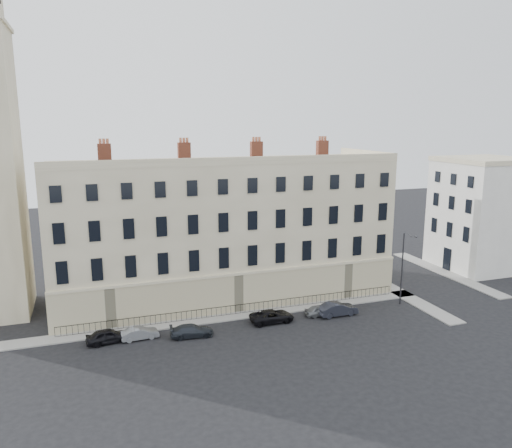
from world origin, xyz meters
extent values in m
plane|color=black|center=(0.00, 0.00, 0.00)|extent=(160.00, 160.00, 0.00)
cube|color=#BBAF8B|center=(-6.00, 12.00, 7.50)|extent=(36.00, 12.00, 15.00)
cube|color=#BEB48F|center=(-6.00, 5.92, 2.00)|extent=(36.10, 0.18, 4.00)
cube|color=#BEB48F|center=(12.08, 12.00, 2.00)|extent=(0.18, 12.10, 4.00)
cube|color=#BBAF8B|center=(-6.00, 6.15, 15.40)|extent=(36.00, 0.35, 0.80)
cube|color=#BBAF8B|center=(11.85, 12.00, 15.40)|extent=(0.35, 12.00, 0.80)
cube|color=brown|center=(-18.00, 12.00, 16.00)|extent=(1.30, 0.70, 2.00)
cube|color=brown|center=(-10.00, 12.00, 16.00)|extent=(1.30, 0.70, 2.00)
cube|color=brown|center=(-2.00, 12.00, 16.00)|extent=(1.30, 0.70, 2.00)
cube|color=brown|center=(6.00, 12.00, 16.00)|extent=(1.30, 0.70, 2.00)
cube|color=silver|center=(29.00, 11.00, 7.00)|extent=(10.00, 10.00, 14.00)
cube|color=gray|center=(-10.00, 5.00, 0.06)|extent=(48.00, 2.00, 0.12)
cube|color=gray|center=(13.00, 8.00, 0.06)|extent=(2.00, 24.00, 0.12)
cube|color=gray|center=(23.00, 10.00, 0.06)|extent=(2.00, 20.00, 0.12)
cube|color=black|center=(-6.00, 5.40, 1.02)|extent=(35.00, 0.04, 0.04)
cube|color=black|center=(-6.00, 5.40, 0.12)|extent=(35.00, 0.04, 0.04)
imported|color=black|center=(-18.98, 2.86, 0.65)|extent=(3.94, 1.92, 1.29)
imported|color=slate|center=(-16.26, 2.73, 0.55)|extent=(3.41, 1.38, 1.10)
imported|color=#22272E|center=(-11.75, 1.72, 0.57)|extent=(4.05, 1.94, 1.14)
imported|color=black|center=(-3.68, 2.47, 0.60)|extent=(4.37, 2.04, 1.21)
imported|color=slate|center=(1.52, 2.44, 0.54)|extent=(3.22, 1.37, 1.09)
imported|color=#22242D|center=(3.14, 1.93, 0.68)|extent=(4.15, 1.51, 1.36)
cylinder|color=#2B2A2F|center=(11.00, 2.58, 3.89)|extent=(0.16, 0.16, 7.79)
cylinder|color=#2B2A2F|center=(11.26, 1.95, 7.69)|extent=(0.66, 1.38, 0.10)
cube|color=#2B2A2F|center=(11.53, 1.32, 7.64)|extent=(0.35, 0.52, 0.12)
camera|label=1|loc=(-19.99, -40.13, 19.25)|focal=35.00mm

